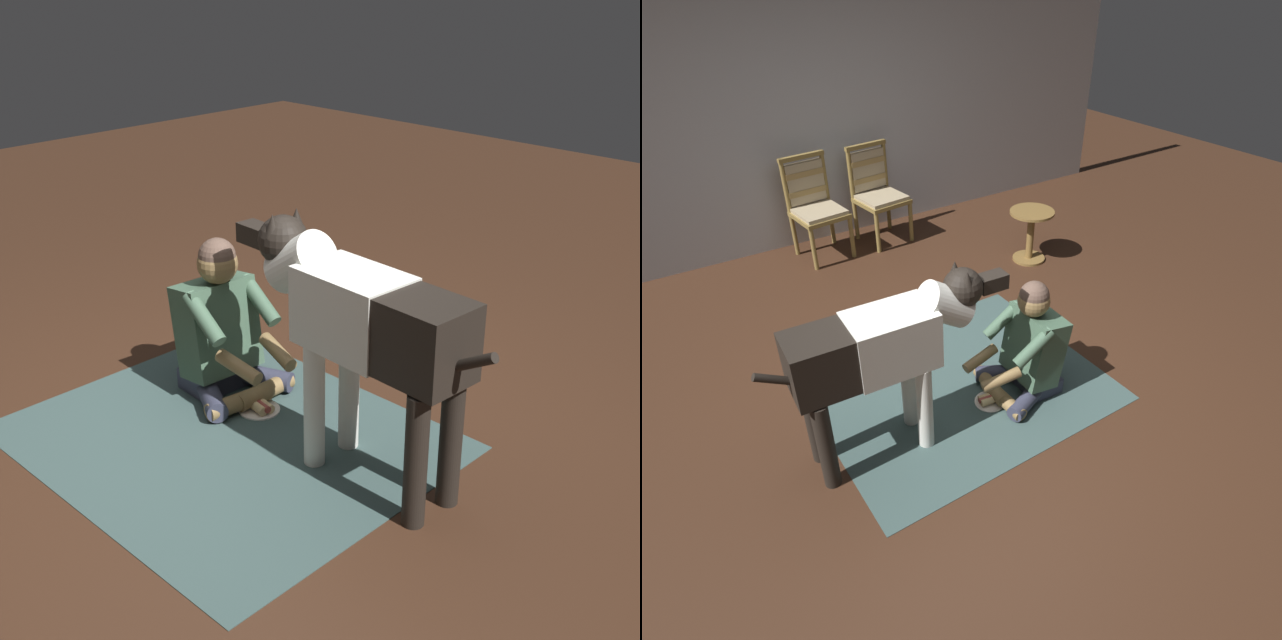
% 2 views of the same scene
% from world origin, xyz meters
% --- Properties ---
extents(ground_plane, '(13.24, 13.24, 0.00)m').
position_xyz_m(ground_plane, '(0.00, 0.00, 0.00)').
color(ground_plane, '#392215').
extents(area_rug, '(1.94, 1.64, 0.01)m').
position_xyz_m(area_rug, '(-0.09, 0.12, 0.00)').
color(area_rug, '#364A48').
rests_on(area_rug, ground).
extents(person_sitting_on_floor, '(0.65, 0.58, 0.86)m').
position_xyz_m(person_sitting_on_floor, '(0.29, -0.18, 0.35)').
color(person_sitting_on_floor, '#34364A').
rests_on(person_sitting_on_floor, ground).
extents(large_dog, '(1.48, 0.35, 1.12)m').
position_xyz_m(large_dog, '(-0.72, -0.12, 0.74)').
color(large_dog, silver).
rests_on(large_dog, ground).
extents(hot_dog_on_plate, '(0.21, 0.21, 0.06)m').
position_xyz_m(hot_dog_on_plate, '(0.00, -0.16, 0.03)').
color(hot_dog_on_plate, white).
rests_on(hot_dog_on_plate, ground).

